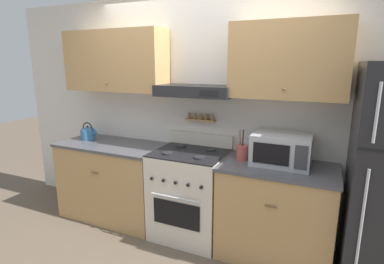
{
  "coord_description": "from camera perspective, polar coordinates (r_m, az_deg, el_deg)",
  "views": [
    {
      "loc": [
        1.24,
        -2.36,
        1.83
      ],
      "look_at": [
        0.05,
        0.27,
        1.16
      ],
      "focal_mm": 28.0,
      "sensor_mm": 36.0,
      "label": 1
    }
  ],
  "objects": [
    {
      "name": "ground_plane",
      "position": [
        3.23,
        -3.0,
        -21.54
      ],
      "size": [
        16.0,
        16.0,
        0.0
      ],
      "primitive_type": "plane",
      "color": "brown"
    },
    {
      "name": "wall_back",
      "position": [
        3.26,
        0.95,
        6.52
      ],
      "size": [
        5.2,
        0.46,
        2.55
      ],
      "color": "silver",
      "rests_on": "ground_plane"
    },
    {
      "name": "counter_left",
      "position": [
        3.76,
        -14.57,
        -8.85
      ],
      "size": [
        1.27,
        0.66,
        0.91
      ],
      "color": "tan",
      "rests_on": "ground_plane"
    },
    {
      "name": "counter_right",
      "position": [
        3.04,
        15.62,
        -14.36
      ],
      "size": [
        1.04,
        0.66,
        0.91
      ],
      "color": "tan",
      "rests_on": "ground_plane"
    },
    {
      "name": "stove_range",
      "position": [
        3.25,
        -0.42,
        -11.68
      ],
      "size": [
        0.73,
        0.66,
        1.07
      ],
      "color": "beige",
      "rests_on": "ground_plane"
    },
    {
      "name": "tea_kettle",
      "position": [
        3.88,
        -19.18,
        -0.16
      ],
      "size": [
        0.22,
        0.17,
        0.21
      ],
      "color": "teal",
      "rests_on": "counter_left"
    },
    {
      "name": "microwave",
      "position": [
        2.87,
        16.66,
        -3.17
      ],
      "size": [
        0.52,
        0.39,
        0.29
      ],
      "color": "#ADAFB5",
      "rests_on": "counter_right"
    },
    {
      "name": "utensil_crock",
      "position": [
        2.93,
        9.49,
        -3.76
      ],
      "size": [
        0.12,
        0.12,
        0.3
      ],
      "color": "#B24C42",
      "rests_on": "counter_right"
    }
  ]
}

